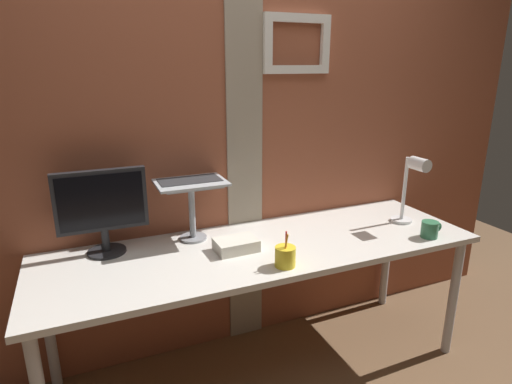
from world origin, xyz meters
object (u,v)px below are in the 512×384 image
Objects in this scene: pen_cup at (285,256)px; coffee_mug at (430,229)px; monitor at (102,206)px; laptop at (187,169)px; desk_lamp at (412,183)px.

pen_cup is 0.84m from coffee_mug.
laptop reaches higher than monitor.
coffee_mug is (1.14, -0.53, -0.31)m from laptop.
pen_cup is (0.30, -0.53, -0.31)m from laptop.
monitor is at bearing 170.28° from desk_lamp.
pen_cup is (-0.87, -0.19, -0.20)m from desk_lamp.
coffee_mug is at bearing 0.01° from pen_cup.
pen_cup is (0.72, -0.46, -0.19)m from monitor.
desk_lamp reaches higher than pen_cup.
laptop is at bearing 9.12° from monitor.
pen_cup is at bearing -32.46° from monitor.
desk_lamp is 3.17× the size of coffee_mug.
monitor is 1.61m from desk_lamp.
coffee_mug is at bearing -16.38° from monitor.
pen_cup is 1.35× the size of coffee_mug.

